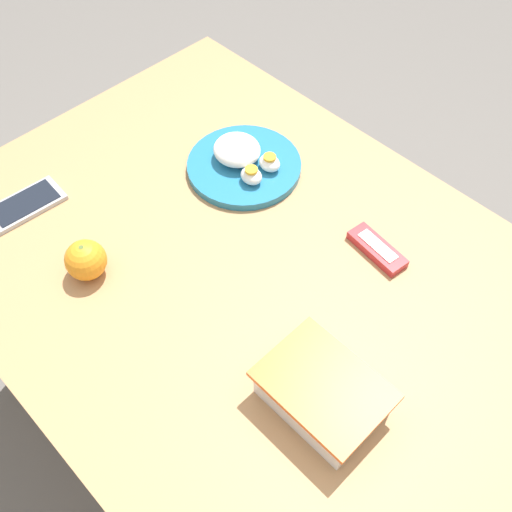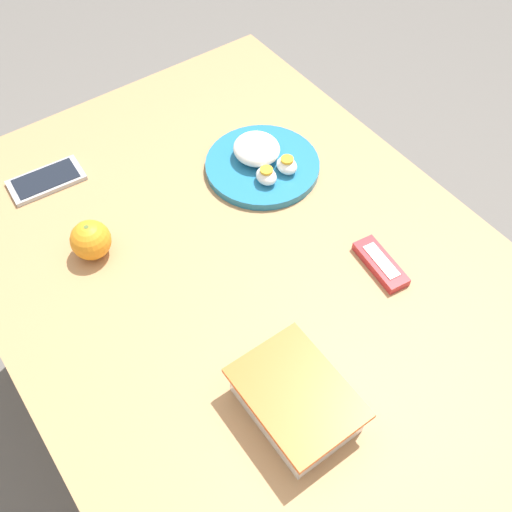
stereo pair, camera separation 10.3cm
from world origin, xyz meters
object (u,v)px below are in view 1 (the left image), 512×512
rice_plate (243,162)px  cell_phone (25,205)px  orange_fruit (86,260)px  food_container (322,394)px  candy_bar (377,249)px

rice_plate → cell_phone: size_ratio=1.55×
orange_fruit → cell_phone: size_ratio=0.49×
orange_fruit → rice_plate: size_ratio=0.31×
orange_fruit → food_container: bearing=-166.3°
orange_fruit → cell_phone: (0.23, -0.00, -0.03)m
orange_fruit → rice_plate: (-0.00, -0.40, -0.02)m
rice_plate → cell_phone: bearing=59.5°
candy_bar → cell_phone: 0.72m
food_container → candy_bar: bearing=-66.9°
rice_plate → cell_phone: rice_plate is taller
food_container → orange_fruit: 0.50m
food_container → rice_plate: bearing=-30.6°
orange_fruit → rice_plate: bearing=-90.2°
rice_plate → orange_fruit: bearing=89.8°
food_container → cell_phone: bearing=9.1°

